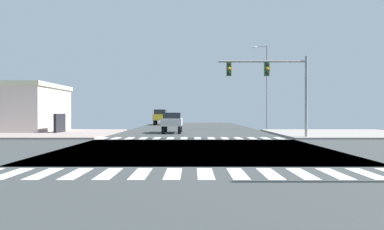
{
  "coord_description": "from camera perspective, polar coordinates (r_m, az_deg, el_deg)",
  "views": [
    {
      "loc": [
        -0.16,
        -17.94,
        1.9
      ],
      "look_at": [
        -0.06,
        9.96,
        1.69
      ],
      "focal_mm": 32.18,
      "sensor_mm": 36.0,
      "label": 1
    }
  ],
  "objects": [
    {
      "name": "crosswalk_far",
      "position": [
        25.31,
        -0.42,
        -3.86
      ],
      "size": [
        13.5,
        2.0,
        0.01
      ],
      "color": "silver",
      "rests_on": "ground"
    },
    {
      "name": "traffic_signal_mast",
      "position": [
        25.83,
        12.74,
        6.08
      ],
      "size": [
        6.52,
        0.55,
        6.02
      ],
      "color": "gray",
      "rests_on": "ground"
    },
    {
      "name": "sidewalk_corner_ne",
      "position": [
        32.75,
        23.5,
        -2.81
      ],
      "size": [
        12.0,
        12.0,
        0.14
      ],
      "color": "gray",
      "rests_on": "ground"
    },
    {
      "name": "sidewalk_corner_nw",
      "position": [
        32.62,
        -23.42,
        -2.82
      ],
      "size": [
        12.0,
        12.0,
        0.14
      ],
      "color": "gray",
      "rests_on": "ground"
    },
    {
      "name": "street_lamp",
      "position": [
        39.59,
        11.78,
        5.64
      ],
      "size": [
        1.78,
        0.32,
        9.37
      ],
      "color": "gray",
      "rests_on": "ground"
    },
    {
      "name": "ground",
      "position": [
        18.04,
        0.3,
        -5.69
      ],
      "size": [
        90.0,
        90.0,
        0.05
      ],
      "color": "#353A3A"
    },
    {
      "name": "sedan_middle_3",
      "position": [
        31.92,
        -3.52,
        -0.98
      ],
      "size": [
        1.8,
        4.3,
        1.88
      ],
      "rotation": [
        0.0,
        0.0,
        3.14
      ],
      "color": "black",
      "rests_on": "ground"
    },
    {
      "name": "suv_nearside_1",
      "position": [
        52.91,
        -5.47,
        -0.12
      ],
      "size": [
        1.96,
        4.6,
        2.34
      ],
      "rotation": [
        0.0,
        0.0,
        3.14
      ],
      "color": "black",
      "rests_on": "ground"
    },
    {
      "name": "crosswalk_near",
      "position": [
        10.8,
        -0.68,
        -9.67
      ],
      "size": [
        13.5,
        2.0,
        0.01
      ],
      "color": "silver",
      "rests_on": "ground"
    }
  ]
}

